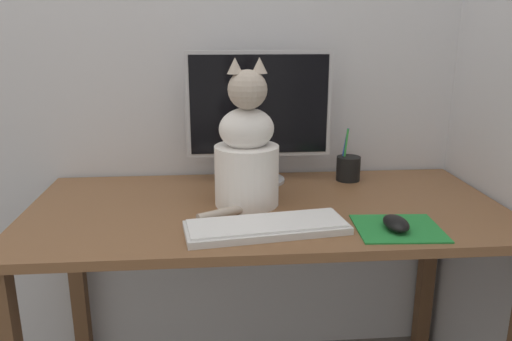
{
  "coord_description": "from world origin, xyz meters",
  "views": [
    {
      "loc": [
        -0.14,
        -1.34,
        1.19
      ],
      "look_at": [
        -0.04,
        -0.09,
        0.83
      ],
      "focal_mm": 35.0,
      "sensor_mm": 36.0,
      "label": 1
    }
  ],
  "objects": [
    {
      "name": "keyboard",
      "position": [
        -0.02,
        -0.19,
        0.71
      ],
      "size": [
        0.42,
        0.2,
        0.02
      ],
      "rotation": [
        0.0,
        0.0,
        0.14
      ],
      "color": "silver",
      "rests_on": "desk"
    },
    {
      "name": "mousepad_right",
      "position": [
        0.32,
        -0.21,
        0.7
      ],
      "size": [
        0.22,
        0.2,
        0.0
      ],
      "rotation": [
        0.0,
        0.0,
        -0.06
      ],
      "color": "#238438",
      "rests_on": "desk"
    },
    {
      "name": "monitor",
      "position": [
        -0.0,
        0.23,
        0.93
      ],
      "size": [
        0.46,
        0.17,
        0.42
      ],
      "color": "#B2B2B7",
      "rests_on": "desk"
    },
    {
      "name": "computer_mouse_right",
      "position": [
        0.3,
        -0.21,
        0.72
      ],
      "size": [
        0.06,
        0.1,
        0.03
      ],
      "color": "black",
      "rests_on": "mousepad_right"
    },
    {
      "name": "cat",
      "position": [
        -0.05,
        0.01,
        0.85
      ],
      "size": [
        0.25,
        0.26,
        0.42
      ],
      "rotation": [
        0.0,
        0.0,
        0.16
      ],
      "color": "white",
      "rests_on": "desk"
    },
    {
      "name": "desk",
      "position": [
        0.0,
        0.0,
        0.61
      ],
      "size": [
        1.35,
        0.66,
        0.7
      ],
      "color": "brown",
      "rests_on": "ground_plane"
    },
    {
      "name": "pen_cup",
      "position": [
        0.3,
        0.22,
        0.74
      ],
      "size": [
        0.08,
        0.08,
        0.17
      ],
      "color": "black",
      "rests_on": "desk"
    },
    {
      "name": "wall_back",
      "position": [
        0.0,
        0.36,
        1.25
      ],
      "size": [
        7.0,
        0.04,
        2.5
      ],
      "color": "silver",
      "rests_on": "ground_plane"
    }
  ]
}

